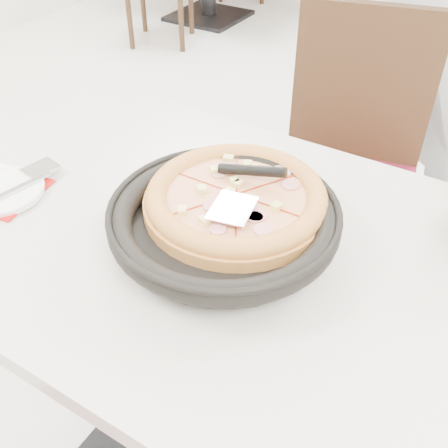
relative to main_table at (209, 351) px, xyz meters
The scene contains 10 objects.
floor 0.63m from the main_table, 103.81° to the left, with size 7.00×7.00×0.00m, color #B7B7B2.
main_table is the anchor object (origin of this frame).
chair_far 0.68m from the main_table, 85.66° to the left, with size 0.42×0.42×0.95m, color black, non-canonical shape.
trivet 0.40m from the main_table, 10.31° to the left, with size 0.13×0.13×0.04m, color black.
pizza_pan 0.42m from the main_table, 21.50° to the right, with size 0.38×0.38×0.01m, color black.
pizza 0.44m from the main_table, 31.06° to the left, with size 0.34×0.34×0.02m, color #D5934C.
pizza_server 0.47m from the main_table, 16.97° to the right, with size 0.07×0.09×0.00m, color silver.
napkin 0.58m from the main_table, 165.23° to the right, with size 0.15×0.15×0.00m, color white.
side_plate 0.58m from the main_table, 162.66° to the right, with size 0.17×0.17×0.01m, color white.
fork 0.56m from the main_table, 163.94° to the right, with size 0.01×0.15×0.00m, color silver.
Camera 1 is at (0.55, -1.13, 1.39)m, focal length 42.00 mm.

